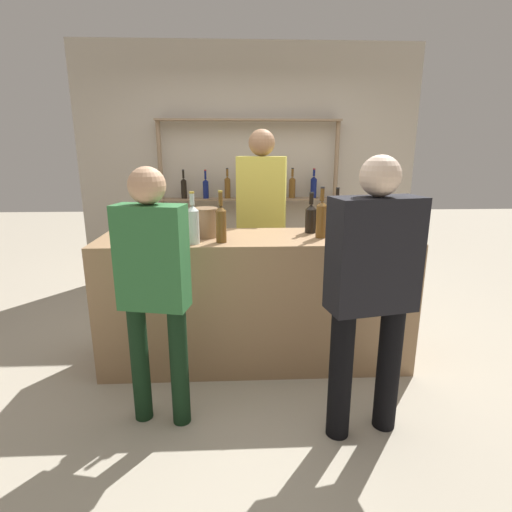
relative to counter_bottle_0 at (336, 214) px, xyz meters
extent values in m
plane|color=#B2A893|center=(-0.64, -0.17, -1.15)|extent=(16.00, 16.00, 0.00)
cube|color=#997551|center=(-0.64, -0.17, -0.65)|extent=(2.33, 0.65, 1.01)
cube|color=#B2A899|center=(-0.64, 1.76, 0.25)|extent=(3.93, 0.12, 2.80)
cylinder|color=#897056|center=(-1.65, 1.58, -0.17)|extent=(0.05, 0.05, 1.97)
cylinder|color=#897056|center=(0.36, 1.58, -0.17)|extent=(0.05, 0.05, 1.97)
cube|color=#897056|center=(-0.64, 1.58, 0.81)|extent=(2.07, 0.18, 0.02)
cube|color=#897056|center=(-0.64, 1.58, -0.07)|extent=(2.07, 0.18, 0.02)
cylinder|color=black|center=(-1.40, 1.58, 0.04)|extent=(0.07, 0.07, 0.20)
cone|color=black|center=(-1.40, 1.58, 0.16)|extent=(0.07, 0.07, 0.03)
cylinder|color=black|center=(-1.40, 1.58, 0.21)|extent=(0.02, 0.02, 0.09)
cylinder|color=black|center=(-1.40, 1.58, 0.26)|extent=(0.03, 0.03, 0.01)
cylinder|color=#0F1956|center=(-1.14, 1.58, 0.04)|extent=(0.07, 0.07, 0.19)
cone|color=#0F1956|center=(-1.14, 1.58, 0.15)|extent=(0.07, 0.07, 0.03)
cylinder|color=#0F1956|center=(-1.14, 1.58, 0.21)|extent=(0.03, 0.03, 0.10)
cylinder|color=maroon|center=(-1.14, 1.58, 0.26)|extent=(0.03, 0.03, 0.01)
cylinder|color=brown|center=(-0.89, 1.58, 0.05)|extent=(0.07, 0.07, 0.22)
cone|color=brown|center=(-0.89, 1.58, 0.17)|extent=(0.07, 0.07, 0.03)
cylinder|color=brown|center=(-0.89, 1.58, 0.23)|extent=(0.03, 0.03, 0.08)
cylinder|color=black|center=(-0.89, 1.58, 0.28)|extent=(0.03, 0.03, 0.01)
cylinder|color=black|center=(-0.64, 1.58, 0.04)|extent=(0.07, 0.07, 0.21)
cone|color=black|center=(-0.64, 1.58, 0.16)|extent=(0.07, 0.07, 0.03)
cylinder|color=black|center=(-0.64, 1.58, 0.22)|extent=(0.03, 0.03, 0.08)
cylinder|color=#232328|center=(-0.64, 1.58, 0.27)|extent=(0.03, 0.03, 0.01)
cylinder|color=brown|center=(-0.39, 1.58, 0.06)|extent=(0.07, 0.07, 0.23)
cone|color=brown|center=(-0.39, 1.58, 0.19)|extent=(0.07, 0.07, 0.03)
cylinder|color=brown|center=(-0.39, 1.58, 0.24)|extent=(0.03, 0.03, 0.07)
cylinder|color=maroon|center=(-0.39, 1.58, 0.28)|extent=(0.03, 0.03, 0.01)
cylinder|color=brown|center=(-0.14, 1.58, 0.05)|extent=(0.07, 0.07, 0.21)
cone|color=brown|center=(-0.14, 1.58, 0.17)|extent=(0.07, 0.07, 0.03)
cylinder|color=brown|center=(-0.14, 1.58, 0.23)|extent=(0.03, 0.03, 0.09)
cylinder|color=black|center=(-0.14, 1.58, 0.28)|extent=(0.03, 0.03, 0.01)
cylinder|color=#0F1956|center=(0.11, 1.58, 0.05)|extent=(0.07, 0.07, 0.22)
cone|color=#0F1956|center=(0.11, 1.58, 0.17)|extent=(0.07, 0.07, 0.03)
cylinder|color=#0F1956|center=(0.11, 1.58, 0.23)|extent=(0.03, 0.03, 0.08)
cylinder|color=maroon|center=(0.11, 1.58, 0.27)|extent=(0.03, 0.03, 0.01)
cylinder|color=black|center=(0.00, 0.00, -0.02)|extent=(0.07, 0.07, 0.23)
cone|color=black|center=(0.00, 0.00, 0.11)|extent=(0.07, 0.07, 0.03)
cylinder|color=black|center=(0.00, 0.00, 0.16)|extent=(0.03, 0.03, 0.07)
cylinder|color=black|center=(0.00, 0.00, 0.20)|extent=(0.03, 0.03, 0.01)
cylinder|color=black|center=(-0.21, -0.04, -0.05)|extent=(0.09, 0.09, 0.18)
cone|color=black|center=(-0.21, -0.04, 0.06)|extent=(0.09, 0.09, 0.04)
cylinder|color=black|center=(-0.21, -0.04, 0.12)|extent=(0.03, 0.03, 0.08)
cylinder|color=black|center=(-0.21, -0.04, 0.17)|extent=(0.03, 0.03, 0.01)
cylinder|color=brown|center=(-0.17, -0.23, -0.02)|extent=(0.08, 0.08, 0.24)
cone|color=brown|center=(-0.17, -0.23, 0.12)|extent=(0.08, 0.08, 0.03)
cylinder|color=brown|center=(-0.17, -0.23, 0.18)|extent=(0.03, 0.03, 0.09)
cylinder|color=#232328|center=(-0.17, -0.23, 0.23)|extent=(0.03, 0.03, 0.01)
cylinder|color=brown|center=(-0.89, -0.35, -0.03)|extent=(0.07, 0.07, 0.22)
cone|color=brown|center=(-0.89, -0.35, 0.10)|extent=(0.07, 0.07, 0.03)
cylinder|color=brown|center=(-0.89, -0.35, 0.16)|extent=(0.03, 0.03, 0.09)
cylinder|color=gold|center=(-0.89, -0.35, 0.22)|extent=(0.03, 0.03, 0.01)
cylinder|color=silver|center=(-1.09, -0.38, -0.02)|extent=(0.08, 0.08, 0.23)
cone|color=silver|center=(-1.09, -0.38, 0.11)|extent=(0.08, 0.08, 0.04)
cylinder|color=silver|center=(-1.09, -0.38, 0.17)|extent=(0.03, 0.03, 0.08)
cylinder|color=gold|center=(-1.09, -0.38, 0.21)|extent=(0.03, 0.03, 0.01)
cylinder|color=silver|center=(0.21, -0.22, -0.14)|extent=(0.06, 0.06, 0.00)
cylinder|color=silver|center=(0.21, -0.22, -0.09)|extent=(0.01, 0.01, 0.09)
cone|color=silver|center=(0.21, -0.22, -0.01)|extent=(0.08, 0.08, 0.08)
cylinder|color=#846647|center=(-1.02, -0.17, -0.03)|extent=(0.18, 0.18, 0.21)
cylinder|color=#846647|center=(-1.02, -0.17, 0.07)|extent=(0.19, 0.19, 0.01)
cylinder|color=black|center=(-1.14, -0.92, -0.77)|extent=(0.11, 0.11, 0.76)
cylinder|color=black|center=(-1.39, -0.87, -0.77)|extent=(0.11, 0.11, 0.76)
cube|color=#2D6B38|center=(-1.26, -0.90, -0.10)|extent=(0.42, 0.25, 0.60)
sphere|color=tan|center=(-1.26, -0.90, 0.31)|extent=(0.20, 0.20, 0.20)
cylinder|color=brown|center=(-0.70, 0.66, -0.71)|extent=(0.13, 0.13, 0.88)
cylinder|color=brown|center=(-0.41, 0.61, -0.71)|extent=(0.13, 0.13, 0.88)
cube|color=#D1C64C|center=(-0.55, 0.63, 0.08)|extent=(0.48, 0.27, 0.70)
sphere|color=#936B4C|center=(-0.55, 0.63, 0.55)|extent=(0.24, 0.24, 0.24)
cylinder|color=black|center=(0.10, -1.02, -0.76)|extent=(0.14, 0.14, 0.79)
cylinder|color=black|center=(-0.20, -1.08, -0.76)|extent=(0.14, 0.14, 0.79)
cube|color=black|center=(-0.05, -1.05, -0.05)|extent=(0.51, 0.30, 0.62)
sphere|color=beige|center=(-0.05, -1.05, 0.36)|extent=(0.21, 0.21, 0.21)
camera|label=1|loc=(-0.78, -3.09, 0.50)|focal=28.00mm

